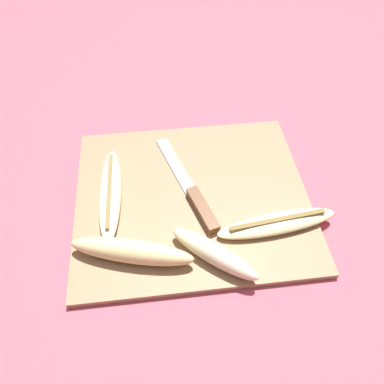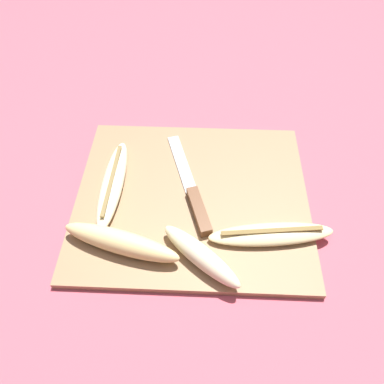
{
  "view_description": "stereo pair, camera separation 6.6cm",
  "coord_description": "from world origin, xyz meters",
  "px_view_note": "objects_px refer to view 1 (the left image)",
  "views": [
    {
      "loc": [
        -0.05,
        -0.41,
        0.54
      ],
      "look_at": [
        0.0,
        0.0,
        0.02
      ],
      "focal_mm": 35.0,
      "sensor_mm": 36.0,
      "label": 1
    },
    {
      "loc": [
        0.02,
        -0.42,
        0.54
      ],
      "look_at": [
        0.0,
        0.0,
        0.02
      ],
      "focal_mm": 35.0,
      "sensor_mm": 36.0,
      "label": 2
    }
  ],
  "objects_px": {
    "banana_bright_far": "(214,253)",
    "knife": "(196,199)",
    "banana_pale_long": "(110,193)",
    "banana_golden_short": "(132,251)",
    "banana_ripe_center": "(277,223)"
  },
  "relations": [
    {
      "from": "banana_bright_far",
      "to": "knife",
      "type": "bearing_deg",
      "value": 96.56
    },
    {
      "from": "banana_bright_far",
      "to": "banana_pale_long",
      "type": "bearing_deg",
      "value": 138.34
    },
    {
      "from": "banana_golden_short",
      "to": "banana_pale_long",
      "type": "distance_m",
      "value": 0.13
    },
    {
      "from": "banana_ripe_center",
      "to": "banana_pale_long",
      "type": "xyz_separation_m",
      "value": [
        -0.28,
        0.1,
        0.0
      ]
    },
    {
      "from": "banana_golden_short",
      "to": "banana_bright_far",
      "type": "distance_m",
      "value": 0.13
    },
    {
      "from": "banana_bright_far",
      "to": "banana_ripe_center",
      "type": "xyz_separation_m",
      "value": [
        0.11,
        0.05,
        -0.01
      ]
    },
    {
      "from": "banana_ripe_center",
      "to": "banana_pale_long",
      "type": "relative_size",
      "value": 1.0
    },
    {
      "from": "knife",
      "to": "banana_pale_long",
      "type": "bearing_deg",
      "value": 152.14
    },
    {
      "from": "knife",
      "to": "banana_pale_long",
      "type": "relative_size",
      "value": 1.16
    },
    {
      "from": "knife",
      "to": "banana_ripe_center",
      "type": "xyz_separation_m",
      "value": [
        0.13,
        -0.07,
        0.0
      ]
    },
    {
      "from": "knife",
      "to": "banana_ripe_center",
      "type": "distance_m",
      "value": 0.14
    },
    {
      "from": "banana_golden_short",
      "to": "banana_ripe_center",
      "type": "relative_size",
      "value": 0.95
    },
    {
      "from": "banana_bright_far",
      "to": "banana_pale_long",
      "type": "xyz_separation_m",
      "value": [
        -0.16,
        0.15,
        -0.01
      ]
    },
    {
      "from": "knife",
      "to": "banana_ripe_center",
      "type": "relative_size",
      "value": 1.15
    },
    {
      "from": "knife",
      "to": "banana_golden_short",
      "type": "xyz_separation_m",
      "value": [
        -0.11,
        -0.1,
        0.01
      ]
    }
  ]
}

